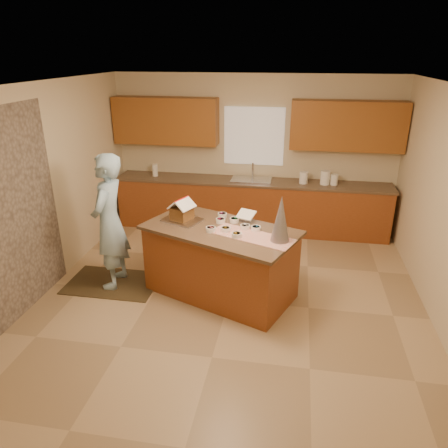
{
  "coord_description": "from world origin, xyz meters",
  "views": [
    {
      "loc": [
        0.75,
        -4.7,
        3.05
      ],
      "look_at": [
        -0.1,
        0.2,
        1.0
      ],
      "focal_mm": 33.9,
      "sensor_mm": 36.0,
      "label": 1
    }
  ],
  "objects_px": {
    "island_base": "(220,263)",
    "boy": "(110,222)",
    "gingerbread_house": "(182,212)",
    "tinsel_tree": "(281,219)"
  },
  "relations": [
    {
      "from": "boy",
      "to": "tinsel_tree",
      "type": "bearing_deg",
      "value": 82.2
    },
    {
      "from": "island_base",
      "to": "boy",
      "type": "xyz_separation_m",
      "value": [
        -1.5,
        -0.01,
        0.48
      ]
    },
    {
      "from": "tinsel_tree",
      "to": "boy",
      "type": "xyz_separation_m",
      "value": [
        -2.26,
        0.24,
        -0.29
      ]
    },
    {
      "from": "tinsel_tree",
      "to": "boy",
      "type": "bearing_deg",
      "value": 173.91
    },
    {
      "from": "boy",
      "to": "gingerbread_house",
      "type": "bearing_deg",
      "value": 98.98
    },
    {
      "from": "island_base",
      "to": "gingerbread_house",
      "type": "bearing_deg",
      "value": -174.81
    },
    {
      "from": "island_base",
      "to": "gingerbread_house",
      "type": "distance_m",
      "value": 0.85
    },
    {
      "from": "island_base",
      "to": "boy",
      "type": "bearing_deg",
      "value": -157.34
    },
    {
      "from": "island_base",
      "to": "gingerbread_house",
      "type": "xyz_separation_m",
      "value": [
        -0.54,
        0.17,
        0.63
      ]
    },
    {
      "from": "gingerbread_house",
      "to": "tinsel_tree",
      "type": "bearing_deg",
      "value": -17.82
    }
  ]
}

